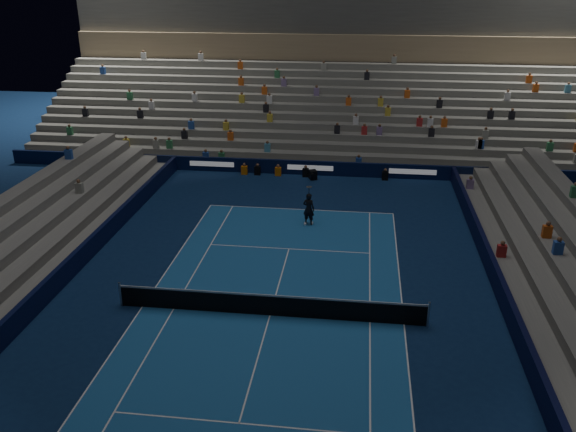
# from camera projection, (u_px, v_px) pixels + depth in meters

# --- Properties ---
(ground) EXTENTS (90.00, 90.00, 0.00)m
(ground) POSITION_uv_depth(u_px,v_px,m) (270.00, 315.00, 24.62)
(ground) COLOR #0B1E43
(ground) RESTS_ON ground
(court_surface) EXTENTS (10.97, 23.77, 0.01)m
(court_surface) POSITION_uv_depth(u_px,v_px,m) (270.00, 315.00, 24.61)
(court_surface) COLOR #1B5496
(court_surface) RESTS_ON ground
(sponsor_barrier_far) EXTENTS (44.00, 0.25, 1.00)m
(sponsor_barrier_far) POSITION_uv_depth(u_px,v_px,m) (310.00, 168.00, 41.38)
(sponsor_barrier_far) COLOR black
(sponsor_barrier_far) RESTS_ON ground
(sponsor_barrier_east) EXTENTS (0.25, 37.00, 1.00)m
(sponsor_barrier_east) POSITION_uv_depth(u_px,v_px,m) (514.00, 321.00, 23.30)
(sponsor_barrier_east) COLOR black
(sponsor_barrier_east) RESTS_ON ground
(sponsor_barrier_west) EXTENTS (0.25, 37.00, 1.00)m
(sponsor_barrier_west) POSITION_uv_depth(u_px,v_px,m) (47.00, 290.00, 25.54)
(sponsor_barrier_west) COLOR black
(sponsor_barrier_west) RESTS_ON ground
(grandstand_main) EXTENTS (44.00, 15.20, 11.20)m
(grandstand_main) POSITION_uv_depth(u_px,v_px,m) (321.00, 100.00, 48.89)
(grandstand_main) COLOR slate
(grandstand_main) RESTS_ON ground
(tennis_net) EXTENTS (12.90, 0.10, 1.10)m
(tennis_net) POSITION_uv_depth(u_px,v_px,m) (270.00, 305.00, 24.42)
(tennis_net) COLOR #B2B2B7
(tennis_net) RESTS_ON ground
(tennis_player) EXTENTS (0.78, 0.62, 1.86)m
(tennis_player) POSITION_uv_depth(u_px,v_px,m) (309.00, 209.00, 33.09)
(tennis_player) COLOR black
(tennis_player) RESTS_ON ground
(broadcast_camera) EXTENTS (0.65, 1.01, 0.63)m
(broadcast_camera) POSITION_uv_depth(u_px,v_px,m) (313.00, 175.00, 40.54)
(broadcast_camera) COLOR black
(broadcast_camera) RESTS_ON ground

